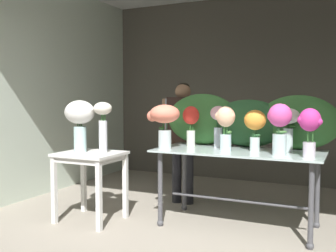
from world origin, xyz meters
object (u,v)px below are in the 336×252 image
at_px(vase_coral_freesia, 164,119).
at_px(vase_white_roses_tall, 80,118).
at_px(vase_sunset_hydrangea, 255,124).
at_px(florist, 183,130).
at_px(side_table_white, 90,162).
at_px(vase_fuchsia_stock, 279,124).
at_px(vase_cream_lisianthus_tall, 103,121).
at_px(vase_scarlet_ranunculus, 191,121).
at_px(display_table_glass, 239,163).
at_px(vase_magenta_anemones, 310,127).
at_px(vase_peach_snapdragons, 226,124).
at_px(vase_ivory_carnations, 288,123).
at_px(vase_blush_dahlias, 218,122).

relative_size(vase_coral_freesia, vase_white_roses_tall, 0.83).
bearing_deg(vase_sunset_hydrangea, florist, 149.04).
relative_size(side_table_white, vase_coral_freesia, 1.61).
distance_m(vase_fuchsia_stock, vase_cream_lisianthus_tall, 1.85).
bearing_deg(vase_scarlet_ranunculus, display_table_glass, -3.82).
distance_m(display_table_glass, vase_sunset_hydrangea, 0.45).
bearing_deg(florist, vase_magenta_anemones, -27.28).
distance_m(vase_peach_snapdragons, vase_ivory_carnations, 0.62).
bearing_deg(vase_magenta_anemones, vase_coral_freesia, -179.15).
relative_size(vase_peach_snapdragons, vase_white_roses_tall, 0.80).
xyz_separation_m(display_table_glass, vase_coral_freesia, (-0.74, -0.25, 0.45)).
relative_size(florist, vase_ivory_carnations, 3.54).
bearing_deg(vase_cream_lisianthus_tall, vase_blush_dahlias, 25.21).
height_order(florist, vase_ivory_carnations, florist).
bearing_deg(vase_peach_snapdragons, display_table_glass, 49.30).
distance_m(display_table_glass, florist, 1.11).
bearing_deg(vase_cream_lisianthus_tall, vase_sunset_hydrangea, 13.98).
xyz_separation_m(vase_magenta_anemones, vase_cream_lisianthus_tall, (-2.11, -0.20, 0.00)).
relative_size(vase_blush_dahlias, vase_ivory_carnations, 1.04).
bearing_deg(display_table_glass, florist, 145.98).
height_order(display_table_glass, side_table_white, display_table_glass).
relative_size(side_table_white, vase_blush_dahlias, 1.67).
relative_size(vase_scarlet_ranunculus, vase_white_roses_tall, 0.79).
height_order(vase_scarlet_ranunculus, vase_white_roses_tall, vase_white_roses_tall).
relative_size(vase_white_roses_tall, vase_cream_lisianthus_tall, 1.03).
relative_size(vase_fuchsia_stock, vase_peach_snapdragons, 1.07).
bearing_deg(vase_fuchsia_stock, side_table_white, -171.50).
bearing_deg(vase_coral_freesia, vase_peach_snapdragons, 10.83).
xyz_separation_m(vase_scarlet_ranunculus, vase_blush_dahlias, (0.29, 0.07, -0.00)).
relative_size(vase_ivory_carnations, vase_cream_lisianthus_tall, 0.79).
distance_m(vase_magenta_anemones, vase_ivory_carnations, 0.41).
bearing_deg(display_table_glass, vase_white_roses_tall, -163.62).
bearing_deg(vase_blush_dahlias, vase_white_roses_tall, -157.04).
xyz_separation_m(vase_scarlet_ranunculus, vase_ivory_carnations, (1.02, 0.07, 0.01)).
relative_size(vase_peach_snapdragons, vase_cream_lisianthus_tall, 0.83).
bearing_deg(florist, vase_fuchsia_stock, -30.89).
xyz_separation_m(vase_sunset_hydrangea, vase_cream_lisianthus_tall, (-1.57, -0.39, 0.01)).
bearing_deg(vase_peach_snapdragons, vase_sunset_hydrangea, 17.01).
relative_size(vase_peach_snapdragons, vase_magenta_anemones, 1.02).
relative_size(display_table_glass, vase_fuchsia_stock, 3.49).
distance_m(vase_scarlet_ranunculus, vase_fuchsia_stock, 1.02).
xyz_separation_m(vase_sunset_hydrangea, vase_ivory_carnations, (0.30, 0.15, 0.01)).
xyz_separation_m(display_table_glass, vase_magenta_anemones, (0.71, -0.22, 0.42)).
height_order(vase_scarlet_ranunculus, vase_ivory_carnations, vase_scarlet_ranunculus).
bearing_deg(vase_white_roses_tall, vase_scarlet_ranunculus, 25.28).
distance_m(display_table_glass, vase_cream_lisianthus_tall, 1.52).
height_order(display_table_glass, vase_fuchsia_stock, vase_fuchsia_stock).
xyz_separation_m(vase_fuchsia_stock, vase_ivory_carnations, (0.03, 0.31, -0.01)).
distance_m(vase_scarlet_ranunculus, vase_coral_freesia, 0.34).
distance_m(vase_sunset_hydrangea, vase_magenta_anemones, 0.57).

